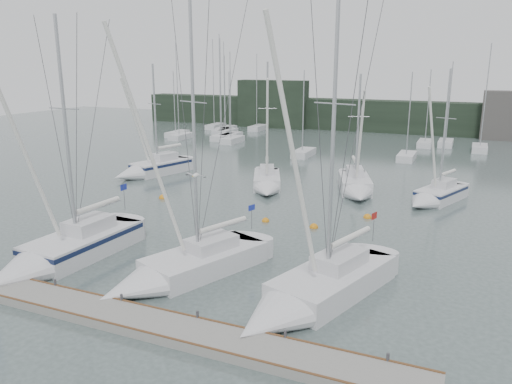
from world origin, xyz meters
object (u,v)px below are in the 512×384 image
at_px(sailboat_near_left, 58,255).
at_px(buoy_b, 367,218).
at_px(sailboat_mid_d, 433,197).
at_px(sailboat_near_right, 307,296).
at_px(buoy_d, 314,228).
at_px(sailboat_mid_a, 149,169).
at_px(buoy_a, 266,221).
at_px(buoy_c, 163,198).
at_px(sailboat_mid_c, 356,188).
at_px(sailboat_near_center, 173,272).
at_px(sailboat_mid_b, 267,184).

height_order(sailboat_near_left, buoy_b, sailboat_near_left).
bearing_deg(sailboat_mid_d, sailboat_near_left, -108.43).
bearing_deg(sailboat_near_right, buoy_d, 123.59).
xyz_separation_m(sailboat_near_left, sailboat_near_right, (14.25, 0.77, -0.06)).
relative_size(sailboat_mid_a, buoy_a, 21.60).
bearing_deg(buoy_c, buoy_d, -9.51).
bearing_deg(sailboat_mid_c, buoy_a, -131.24).
bearing_deg(buoy_b, sailboat_near_center, -115.15).
bearing_deg(buoy_d, sailboat_mid_a, 155.55).
bearing_deg(sailboat_mid_a, buoy_d, -7.96).
relative_size(sailboat_near_left, sailboat_near_center, 0.94).
xyz_separation_m(sailboat_near_right, sailboat_mid_d, (3.89, 20.89, -0.03)).
relative_size(sailboat_mid_b, sailboat_mid_d, 1.04).
xyz_separation_m(sailboat_mid_d, buoy_b, (-4.06, -5.96, -0.54)).
bearing_deg(buoy_d, buoy_c, 170.49).
xyz_separation_m(sailboat_near_left, sailboat_mid_a, (-8.73, 21.02, -0.00)).
bearing_deg(sailboat_near_right, buoy_c, 159.48).
bearing_deg(buoy_c, sailboat_near_left, -79.47).
relative_size(sailboat_near_left, sailboat_mid_d, 1.28).
relative_size(sailboat_near_left, sailboat_near_right, 0.93).
bearing_deg(sailboat_mid_b, sailboat_near_right, -85.20).
distance_m(sailboat_near_center, sailboat_near_right, 7.20).
bearing_deg(buoy_a, sailboat_near_right, -59.18).
bearing_deg(sailboat_near_left, sailboat_mid_a, 115.99).
bearing_deg(sailboat_mid_c, sailboat_near_center, -120.84).
distance_m(sailboat_near_center, buoy_a, 11.26).
distance_m(buoy_b, buoy_d, 4.73).
height_order(sailboat_near_right, buoy_a, sailboat_near_right).
bearing_deg(buoy_b, sailboat_mid_b, 154.59).
bearing_deg(buoy_a, buoy_d, 0.49).
height_order(buoy_a, buoy_c, buoy_c).
height_order(sailboat_near_center, buoy_d, sailboat_near_center).
relative_size(buoy_a, buoy_c, 0.83).
height_order(sailboat_near_left, buoy_a, sailboat_near_left).
relative_size(sailboat_mid_b, buoy_c, 18.15).
height_order(sailboat_mid_c, buoy_d, sailboat_mid_c).
distance_m(sailboat_near_left, sailboat_mid_d, 28.25).
bearing_deg(sailboat_near_right, sailboat_mid_c, 114.62).
bearing_deg(sailboat_mid_d, buoy_b, -102.74).
relative_size(sailboat_near_center, buoy_b, 25.74).
xyz_separation_m(sailboat_mid_a, sailboat_mid_b, (12.96, -0.65, -0.10)).
xyz_separation_m(sailboat_near_right, buoy_c, (-16.91, 13.53, -0.57)).
distance_m(sailboat_mid_c, buoy_b, 6.66).
bearing_deg(sailboat_mid_c, sailboat_mid_a, 164.43).
xyz_separation_m(sailboat_mid_c, sailboat_mid_d, (6.30, -0.28, -0.05)).
bearing_deg(sailboat_near_left, sailboat_mid_c, 65.07).
xyz_separation_m(sailboat_mid_a, buoy_a, (16.31, -9.07, -0.63)).
xyz_separation_m(sailboat_mid_c, buoy_a, (-4.27, -9.98, -0.59)).
distance_m(buoy_a, buoy_d, 3.57).
bearing_deg(buoy_d, buoy_b, 51.71).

